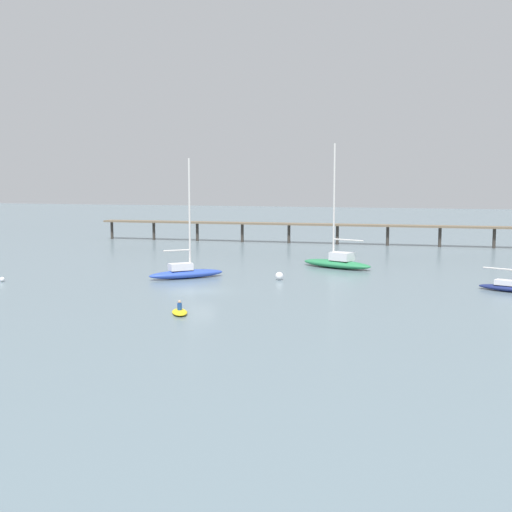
# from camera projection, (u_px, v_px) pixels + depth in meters

# --- Properties ---
(ground_plane) EXTENTS (400.00, 400.00, 0.00)m
(ground_plane) POSITION_uv_depth(u_px,v_px,m) (203.00, 291.00, 63.78)
(ground_plane) COLOR slate
(pier) EXTENTS (76.01, 6.08, 7.47)m
(pier) POSITION_uv_depth(u_px,v_px,m) (402.00, 221.00, 107.13)
(pier) COLOR brown
(pier) RESTS_ON ground_plane
(sailboat_navy) EXTENTS (6.66, 3.93, 9.01)m
(sailboat_navy) POSITION_uv_depth(u_px,v_px,m) (512.00, 286.00, 63.48)
(sailboat_navy) COLOR navy
(sailboat_navy) RESTS_ON ground_plane
(sailboat_blue) EXTENTS (7.47, 7.21, 12.99)m
(sailboat_blue) POSITION_uv_depth(u_px,v_px,m) (186.00, 271.00, 72.16)
(sailboat_blue) COLOR #2D4CB7
(sailboat_blue) RESTS_ON ground_plane
(sailboat_green) EXTENTS (9.84, 6.36, 15.03)m
(sailboat_green) POSITION_uv_depth(u_px,v_px,m) (337.00, 261.00, 80.60)
(sailboat_green) COLOR #287F4C
(sailboat_green) RESTS_ON ground_plane
(dinghy_yellow) EXTENTS (2.32, 2.92, 1.14)m
(dinghy_yellow) POSITION_uv_depth(u_px,v_px,m) (180.00, 312.00, 52.83)
(dinghy_yellow) COLOR yellow
(dinghy_yellow) RESTS_ON ground_plane
(mooring_buoy_mid) EXTENTS (0.86, 0.86, 0.86)m
(mooring_buoy_mid) POSITION_uv_depth(u_px,v_px,m) (279.00, 276.00, 70.93)
(mooring_buoy_mid) COLOR silver
(mooring_buoy_mid) RESTS_ON ground_plane
(mooring_buoy_inner) EXTENTS (0.52, 0.52, 0.52)m
(mooring_buoy_inner) POSITION_uv_depth(u_px,v_px,m) (2.00, 279.00, 69.67)
(mooring_buoy_inner) COLOR silver
(mooring_buoy_inner) RESTS_ON ground_plane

